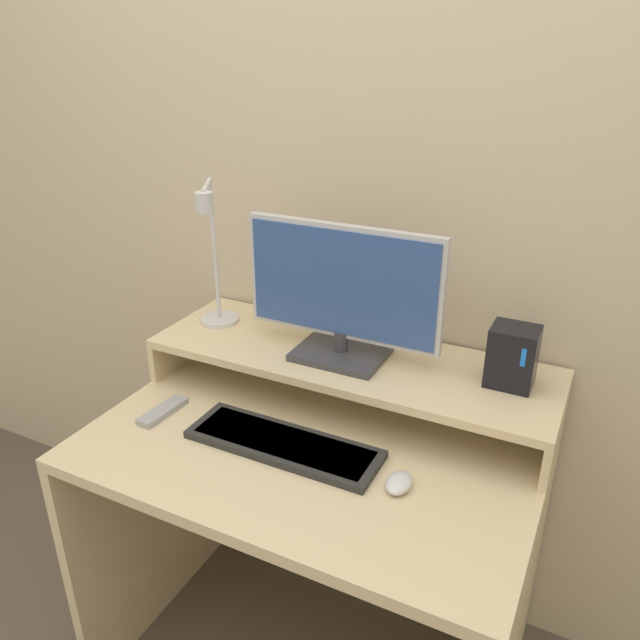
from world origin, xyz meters
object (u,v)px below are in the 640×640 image
(desk_lamp, at_px, (214,268))
(remote_control, at_px, (163,411))
(router_dock, at_px, (512,356))
(mouse, at_px, (399,483))
(keyboard, at_px, (283,444))
(monitor, at_px, (342,293))

(desk_lamp, distance_m, remote_control, 0.40)
(desk_lamp, relative_size, router_dock, 2.84)
(desk_lamp, xyz_separation_m, mouse, (0.65, -0.27, -0.30))
(keyboard, xyz_separation_m, mouse, (0.29, -0.02, 0.00))
(monitor, bearing_deg, mouse, -45.97)
(router_dock, relative_size, mouse, 1.81)
(router_dock, xyz_separation_m, keyboard, (-0.45, -0.30, -0.19))
(router_dock, bearing_deg, remote_control, -158.17)
(monitor, xyz_separation_m, remote_control, (-0.38, -0.27, -0.30))
(desk_lamp, xyz_separation_m, remote_control, (0.01, -0.27, -0.30))
(desk_lamp, height_order, router_dock, desk_lamp)
(desk_lamp, relative_size, remote_control, 2.79)
(monitor, bearing_deg, router_dock, 6.68)
(monitor, distance_m, mouse, 0.48)
(desk_lamp, bearing_deg, keyboard, -35.74)
(remote_control, bearing_deg, mouse, -0.31)
(router_dock, xyz_separation_m, mouse, (-0.15, -0.32, -0.19))
(router_dock, bearing_deg, desk_lamp, -176.40)
(mouse, xyz_separation_m, remote_control, (-0.64, 0.00, -0.01))
(router_dock, distance_m, mouse, 0.40)
(keyboard, bearing_deg, mouse, -3.25)
(keyboard, height_order, mouse, mouse)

